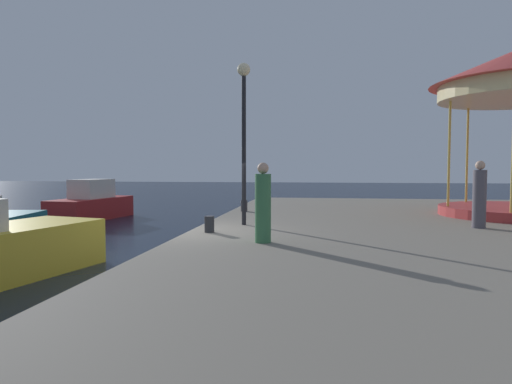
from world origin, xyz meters
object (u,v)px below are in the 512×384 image
Objects in this scene: motorboat_red at (91,204)px; person_near_carousel at (479,197)px; person_far_corner at (263,205)px; bollard_north at (209,224)px; bollard_center at (244,206)px; lamp_post_mid_promenade at (244,115)px.

person_near_carousel is (14.57, -6.98, 0.94)m from motorboat_red.
bollard_north is at bearing 139.03° from person_far_corner.
motorboat_red reaches higher than bollard_center.
lamp_post_mid_promenade reaches higher than bollard_center.
bollard_center is 0.23× the size of person_near_carousel.
bollard_center is at bearing 99.59° from lamp_post_mid_promenade.
motorboat_red is 13.71m from person_far_corner.
person_near_carousel is at bearing 2.17° from lamp_post_mid_promenade.
motorboat_red is 1.03× the size of lamp_post_mid_promenade.
motorboat_red is at bearing 132.55° from person_far_corner.
motorboat_red is 8.45m from bollard_center.
person_near_carousel is (6.86, -3.54, 0.63)m from bollard_center.
bollard_center is (-0.64, 3.78, -2.82)m from lamp_post_mid_promenade.
lamp_post_mid_promenade reaches higher than person_near_carousel.
motorboat_red is 11.47m from lamp_post_mid_promenade.
bollard_north is at bearing -89.49° from bollard_center.
lamp_post_mid_promenade is 11.07× the size of bollard_north.
lamp_post_mid_promenade is 4.76m from bollard_center.
bollard_north is 0.23× the size of person_near_carousel.
motorboat_red is at bearing 156.01° from bollard_center.
lamp_post_mid_promenade is 6.60m from person_near_carousel.
person_far_corner is at bearing -40.97° from bollard_north.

